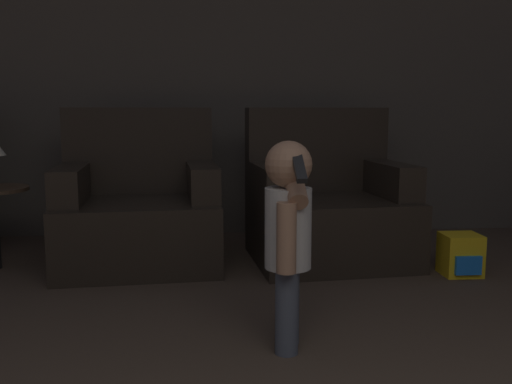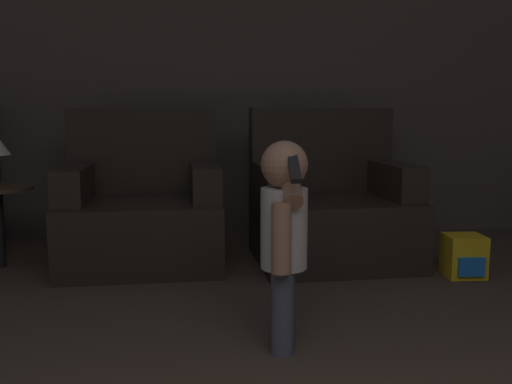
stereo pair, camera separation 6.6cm
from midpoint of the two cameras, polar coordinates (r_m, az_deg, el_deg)
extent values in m
cube|color=#51493F|center=(4.19, 0.72, 13.66)|extent=(8.40, 0.05, 2.60)
cube|color=black|center=(3.40, -10.76, -3.96)|extent=(0.96, 0.86, 0.39)
cube|color=black|center=(3.64, -10.73, 4.13)|extent=(0.91, 0.23, 0.53)
cube|color=black|center=(3.39, -17.15, 0.82)|extent=(0.21, 0.63, 0.20)
cube|color=black|center=(3.35, -4.56, 1.09)|extent=(0.21, 0.63, 0.20)
cube|color=black|center=(3.44, 8.24, -3.76)|extent=(0.97, 0.87, 0.39)
cube|color=black|center=(3.67, 6.96, 4.25)|extent=(0.91, 0.25, 0.53)
cube|color=black|center=(3.30, 2.20, 0.99)|extent=(0.22, 0.64, 0.20)
cube|color=black|center=(3.52, 14.11, 1.20)|extent=(0.22, 0.64, 0.20)
cylinder|color=#474C56|center=(2.24, 3.73, -11.12)|extent=(0.09, 0.09, 0.32)
cylinder|color=#474C56|center=(2.16, 3.55, -11.95)|extent=(0.09, 0.09, 0.32)
cylinder|color=#B7B2A8|center=(2.12, 3.72, -3.64)|extent=(0.17, 0.17, 0.30)
sphere|color=#A37556|center=(2.08, 3.78, 2.76)|extent=(0.17, 0.17, 0.17)
cylinder|color=#A37556|center=(2.01, 3.50, -4.61)|extent=(0.07, 0.07, 0.25)
cylinder|color=#A37556|center=(2.09, 4.33, 1.12)|extent=(0.07, 0.25, 0.19)
cube|color=black|center=(1.97, 4.77, 2.56)|extent=(0.04, 0.16, 0.10)
cube|color=yellow|center=(3.33, 20.60, -5.99)|extent=(0.20, 0.18, 0.23)
cube|color=blue|center=(3.25, 21.30, -7.00)|extent=(0.14, 0.02, 0.10)
camera|label=1|loc=(0.03, -89.30, 0.10)|focal=40.00mm
camera|label=2|loc=(0.03, 90.70, -0.10)|focal=40.00mm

